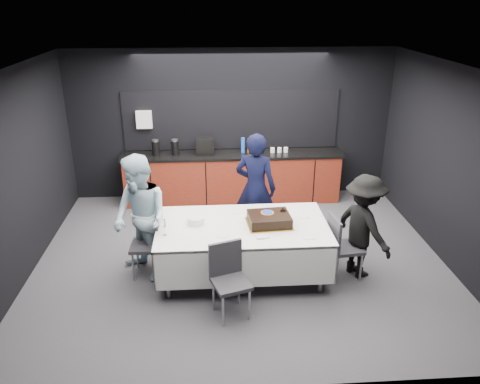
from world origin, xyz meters
name	(u,v)px	position (x,y,z in m)	size (l,w,h in m)	color
ground	(240,259)	(0.00, 0.00, 0.00)	(6.00, 6.00, 0.00)	#47474C
room_shell	(241,140)	(0.00, 0.00, 1.86)	(6.04, 5.04, 2.82)	white
kitchenette	(232,173)	(-0.02, 2.22, 0.54)	(4.10, 0.64, 2.05)	#631C0F
party_table	(242,234)	(0.00, -0.40, 0.64)	(2.32, 1.32, 0.78)	#99999E
cake_assembly	(269,219)	(0.36, -0.41, 0.85)	(0.63, 0.53, 0.18)	gold
plate_stack	(196,220)	(-0.63, -0.32, 0.83)	(0.23, 0.23, 0.10)	white
loose_plate_near	(223,235)	(-0.28, -0.68, 0.78)	(0.18, 0.18, 0.01)	white
loose_plate_right_a	(303,216)	(0.87, -0.20, 0.78)	(0.19, 0.19, 0.01)	white
loose_plate_right_b	(308,236)	(0.83, -0.79, 0.78)	(0.21, 0.21, 0.01)	white
loose_plate_far	(238,211)	(-0.04, 0.03, 0.78)	(0.21, 0.21, 0.01)	white
fork_pile	(262,237)	(0.23, -0.78, 0.79)	(0.16, 0.10, 0.02)	white
champagne_flute	(164,224)	(-1.03, -0.63, 0.94)	(0.06, 0.06, 0.22)	white
chair_left	(152,240)	(-1.25, -0.31, 0.53)	(0.43, 0.43, 0.92)	#2D2D32
chair_right	(341,243)	(1.34, -0.56, 0.53)	(0.47, 0.47, 0.92)	#2D2D32
chair_near	(229,274)	(-0.23, -1.23, 0.53)	(0.53, 0.53, 0.92)	#2D2D32
person_center	(256,188)	(0.28, 0.63, 0.88)	(0.64, 0.42, 1.77)	black
person_left	(141,219)	(-1.37, -0.32, 0.88)	(0.85, 0.67, 1.76)	#AAC6D6
person_right	(363,227)	(1.65, -0.49, 0.74)	(0.96, 0.55, 1.48)	black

